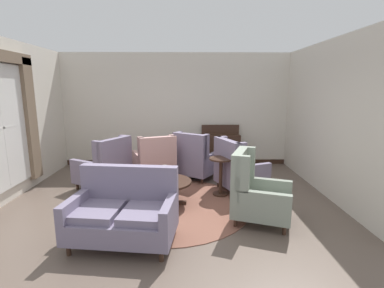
# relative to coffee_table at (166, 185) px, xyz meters

# --- Properties ---
(ground) EXTENTS (8.79, 8.79, 0.00)m
(ground) POSITION_rel_coffee_table_xyz_m (0.08, -0.35, -0.36)
(ground) COLOR brown
(wall_back) EXTENTS (6.14, 0.08, 2.94)m
(wall_back) POSITION_rel_coffee_table_xyz_m (0.08, 2.79, 1.10)
(wall_back) COLOR silver
(wall_back) RESTS_ON ground
(wall_left) EXTENTS (0.08, 4.39, 2.94)m
(wall_left) POSITION_rel_coffee_table_xyz_m (-2.91, 0.59, 1.10)
(wall_left) COLOR silver
(wall_left) RESTS_ON ground
(wall_right) EXTENTS (0.08, 4.39, 2.94)m
(wall_right) POSITION_rel_coffee_table_xyz_m (3.07, 0.59, 1.10)
(wall_right) COLOR silver
(wall_right) RESTS_ON ground
(baseboard_back) EXTENTS (5.98, 0.03, 0.12)m
(baseboard_back) POSITION_rel_coffee_table_xyz_m (0.08, 2.73, -0.30)
(baseboard_back) COLOR #382319
(baseboard_back) RESTS_ON ground
(area_rug) EXTENTS (2.79, 2.79, 0.01)m
(area_rug) POSITION_rel_coffee_table_xyz_m (0.08, -0.05, -0.36)
(area_rug) COLOR brown
(area_rug) RESTS_ON ground
(window_with_curtains) EXTENTS (0.12, 1.96, 2.48)m
(window_with_curtains) POSITION_rel_coffee_table_xyz_m (-2.82, 0.19, 1.16)
(window_with_curtains) COLOR silver
(coffee_table) EXTENTS (0.90, 0.90, 0.44)m
(coffee_table) POSITION_rel_coffee_table_xyz_m (0.00, 0.00, 0.00)
(coffee_table) COLOR #382319
(coffee_table) RESTS_ON ground
(porcelain_vase) EXTENTS (0.16, 0.16, 0.29)m
(porcelain_vase) POSITION_rel_coffee_table_xyz_m (-0.01, -0.03, 0.21)
(porcelain_vase) COLOR beige
(porcelain_vase) RESTS_ON coffee_table
(settee) EXTENTS (1.46, 0.98, 0.99)m
(settee) POSITION_rel_coffee_table_xyz_m (-0.47, -1.23, 0.04)
(settee) COLOR slate
(settee) RESTS_ON ground
(armchair_near_sideboard) EXTENTS (1.20, 1.17, 1.07)m
(armchair_near_sideboard) POSITION_rel_coffee_table_xyz_m (-1.30, 0.87, 0.07)
(armchair_near_sideboard) COLOR slate
(armchair_near_sideboard) RESTS_ON ground
(armchair_beside_settee) EXTENTS (1.05, 0.98, 1.11)m
(armchair_beside_settee) POSITION_rel_coffee_table_xyz_m (1.43, -0.67, 0.09)
(armchair_beside_settee) COLOR gray
(armchair_beside_settee) RESTS_ON ground
(armchair_foreground_right) EXTENTS (1.16, 1.19, 1.08)m
(armchair_foreground_right) POSITION_rel_coffee_table_xyz_m (0.57, 1.48, 0.08)
(armchair_foreground_right) COLOR slate
(armchair_foreground_right) RESTS_ON ground
(armchair_back_corner) EXTENTS (1.05, 1.12, 1.06)m
(armchair_back_corner) POSITION_rel_coffee_table_xyz_m (-0.33, 1.25, 0.07)
(armchair_back_corner) COLOR tan
(armchair_back_corner) RESTS_ON ground
(armchair_near_window) EXTENTS (1.07, 1.08, 1.07)m
(armchair_near_window) POSITION_rel_coffee_table_xyz_m (1.37, 0.66, 0.08)
(armchair_near_window) COLOR slate
(armchair_near_window) RESTS_ON ground
(side_table) EXTENTS (0.45, 0.45, 0.74)m
(side_table) POSITION_rel_coffee_table_xyz_m (1.02, 0.43, 0.08)
(side_table) COLOR #382319
(side_table) RESTS_ON ground
(sideboard) EXTENTS (0.99, 0.34, 1.09)m
(sideboard) POSITION_rel_coffee_table_xyz_m (1.25, 2.49, 0.13)
(sideboard) COLOR #382319
(sideboard) RESTS_ON ground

